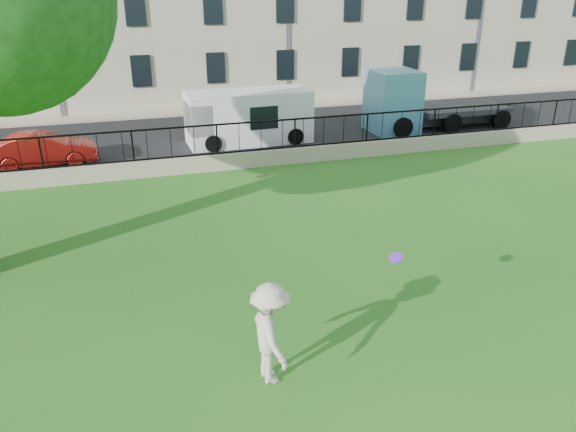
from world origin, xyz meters
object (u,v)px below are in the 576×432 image
object	(u,v)px
frisbee	(396,258)
blue_truck	(437,98)
red_sedan	(43,150)
white_van	(249,117)
man	(271,333)

from	to	relation	value
frisbee	blue_truck	distance (m)	17.74
red_sedan	frisbee	bearing A→B (deg)	-154.29
white_van	red_sedan	bearing A→B (deg)	-174.44
man	red_sedan	bearing A→B (deg)	15.36
man	white_van	bearing A→B (deg)	-15.48
white_van	blue_truck	world-z (taller)	blue_truck
man	frisbee	size ratio (longest dim) A/B	7.01
white_van	blue_truck	distance (m)	9.10
man	blue_truck	xyz separation A→B (m)	(12.40, 15.33, 0.45)
man	frisbee	distance (m)	2.78
man	frisbee	bearing A→B (deg)	-81.59
man	red_sedan	distance (m)	15.26
man	blue_truck	world-z (taller)	blue_truck
white_van	blue_truck	size ratio (longest dim) A/B	0.79
white_van	blue_truck	bearing A→B (deg)	-2.10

